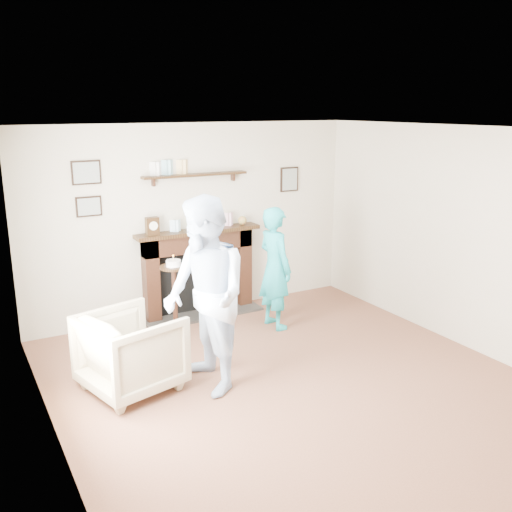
# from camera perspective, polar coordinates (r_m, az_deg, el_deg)

# --- Properties ---
(ground) EXTENTS (5.00, 5.00, 0.00)m
(ground) POSITION_cam_1_polar(r_m,az_deg,el_deg) (5.83, 4.12, -12.90)
(ground) COLOR brown
(ground) RESTS_ON ground
(room_shell) EXTENTS (4.54, 5.02, 2.52)m
(room_shell) POSITION_cam_1_polar(r_m,az_deg,el_deg) (5.85, 0.68, 4.16)
(room_shell) COLOR beige
(room_shell) RESTS_ON ground
(armchair) EXTENTS (1.05, 1.03, 0.78)m
(armchair) POSITION_cam_1_polar(r_m,az_deg,el_deg) (5.91, -12.15, -12.81)
(armchair) COLOR tan
(armchair) RESTS_ON ground
(man) EXTENTS (0.74, 0.94, 1.91)m
(man) POSITION_cam_1_polar(r_m,az_deg,el_deg) (5.81, -4.85, -12.98)
(man) COLOR silver
(man) RESTS_ON ground
(woman) EXTENTS (0.40, 0.58, 1.53)m
(woman) POSITION_cam_1_polar(r_m,az_deg,el_deg) (7.28, 1.86, -6.99)
(woman) COLOR #1EAEA4
(woman) RESTS_ON ground
(pedestal_table) EXTENTS (0.32, 0.32, 1.03)m
(pedestal_table) POSITION_cam_1_polar(r_m,az_deg,el_deg) (6.76, -8.16, -3.15)
(pedestal_table) COLOR black
(pedestal_table) RESTS_ON ground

